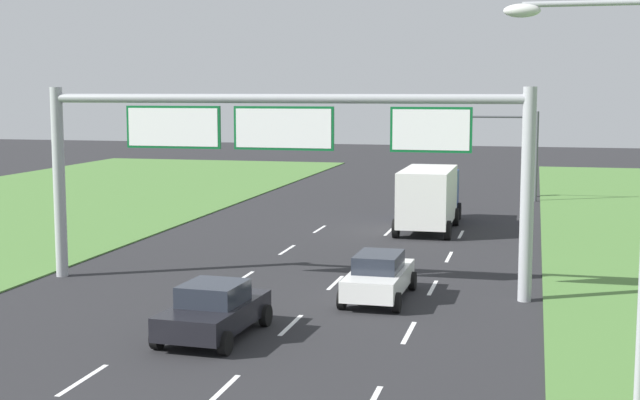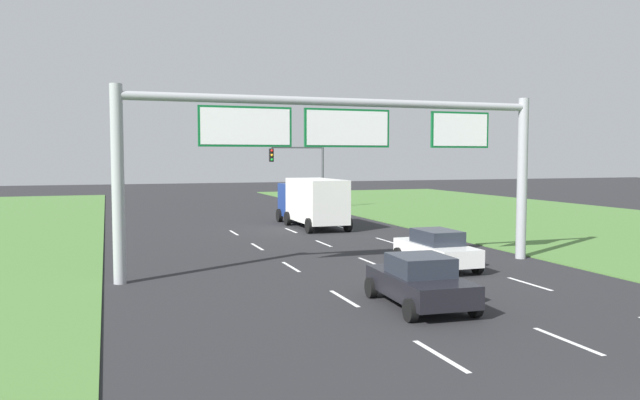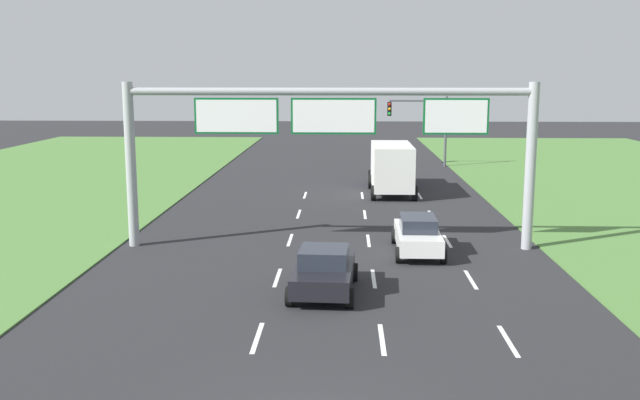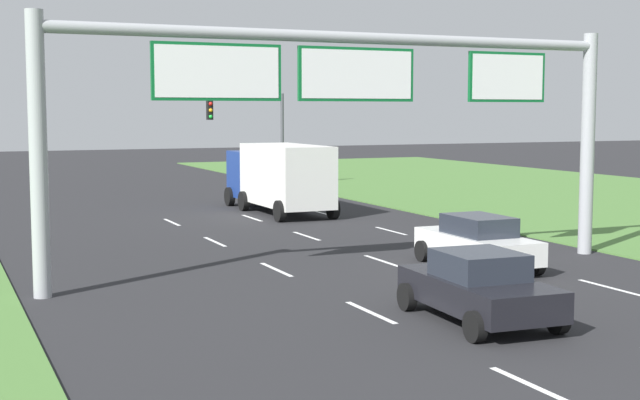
{
  "view_description": "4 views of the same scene",
  "coord_description": "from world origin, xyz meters",
  "px_view_note": "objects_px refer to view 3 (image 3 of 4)",
  "views": [
    {
      "loc": [
        8.61,
        -12.68,
        6.87
      ],
      "look_at": [
        1.31,
        17.46,
        3.06
      ],
      "focal_mm": 50.0,
      "sensor_mm": 36.0,
      "label": 1
    },
    {
      "loc": [
        -8.77,
        -6.12,
        4.47
      ],
      "look_at": [
        -0.03,
        19.37,
        2.6
      ],
      "focal_mm": 35.0,
      "sensor_mm": 36.0,
      "label": 2
    },
    {
      "loc": [
        0.68,
        -12.96,
        7.29
      ],
      "look_at": [
        -0.35,
        16.36,
        2.11
      ],
      "focal_mm": 40.0,
      "sensor_mm": 36.0,
      "label": 3
    },
    {
      "loc": [
        -10.86,
        -5.78,
        4.59
      ],
      "look_at": [
        -0.2,
        18.37,
        1.93
      ],
      "focal_mm": 50.0,
      "sensor_mm": 36.0,
      "label": 4
    }
  ],
  "objects_px": {
    "sign_gantry": "(330,131)",
    "box_truck": "(391,165)",
    "car_mid_lane": "(418,234)",
    "traffic_light_mast": "(422,118)",
    "car_near_red": "(324,271)"
  },
  "relations": [
    {
      "from": "sign_gantry",
      "to": "box_truck",
      "type": "bearing_deg",
      "value": 76.58
    },
    {
      "from": "car_mid_lane",
      "to": "sign_gantry",
      "type": "distance_m",
      "value": 5.63
    },
    {
      "from": "traffic_light_mast",
      "to": "box_truck",
      "type": "bearing_deg",
      "value": -104.18
    },
    {
      "from": "car_mid_lane",
      "to": "car_near_red",
      "type": "bearing_deg",
      "value": -122.74
    },
    {
      "from": "car_near_red",
      "to": "sign_gantry",
      "type": "height_order",
      "value": "sign_gantry"
    },
    {
      "from": "box_truck",
      "to": "sign_gantry",
      "type": "relative_size",
      "value": 0.46
    },
    {
      "from": "sign_gantry",
      "to": "traffic_light_mast",
      "type": "relative_size",
      "value": 3.08
    },
    {
      "from": "car_mid_lane",
      "to": "box_truck",
      "type": "relative_size",
      "value": 0.55
    },
    {
      "from": "car_near_red",
      "to": "traffic_light_mast",
      "type": "relative_size",
      "value": 0.76
    },
    {
      "from": "car_mid_lane",
      "to": "traffic_light_mast",
      "type": "xyz_separation_m",
      "value": [
        3.05,
        28.26,
        3.08
      ]
    },
    {
      "from": "car_mid_lane",
      "to": "traffic_light_mast",
      "type": "distance_m",
      "value": 28.59
    },
    {
      "from": "car_near_red",
      "to": "car_mid_lane",
      "type": "height_order",
      "value": "car_mid_lane"
    },
    {
      "from": "car_mid_lane",
      "to": "traffic_light_mast",
      "type": "height_order",
      "value": "traffic_light_mast"
    },
    {
      "from": "box_truck",
      "to": "traffic_light_mast",
      "type": "relative_size",
      "value": 1.43
    },
    {
      "from": "traffic_light_mast",
      "to": "car_near_red",
      "type": "bearing_deg",
      "value": -101.29
    }
  ]
}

